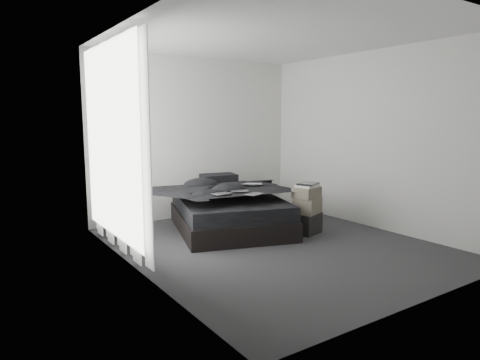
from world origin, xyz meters
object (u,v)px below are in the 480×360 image
side_stand (115,209)px  box_lower (306,223)px  bed (229,220)px  laptop (252,180)px

side_stand → box_lower: bearing=-30.7°
box_lower → bed: bearing=134.8°
side_stand → laptop: bearing=-18.7°
laptop → box_lower: size_ratio=0.79×
side_stand → bed: bearing=-20.7°
bed → side_stand: (-1.50, 0.57, 0.25)m
laptop → side_stand: side_stand is taller
box_lower → side_stand: bearing=149.3°
bed → side_stand: 1.62m
bed → laptop: size_ratio=6.24×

